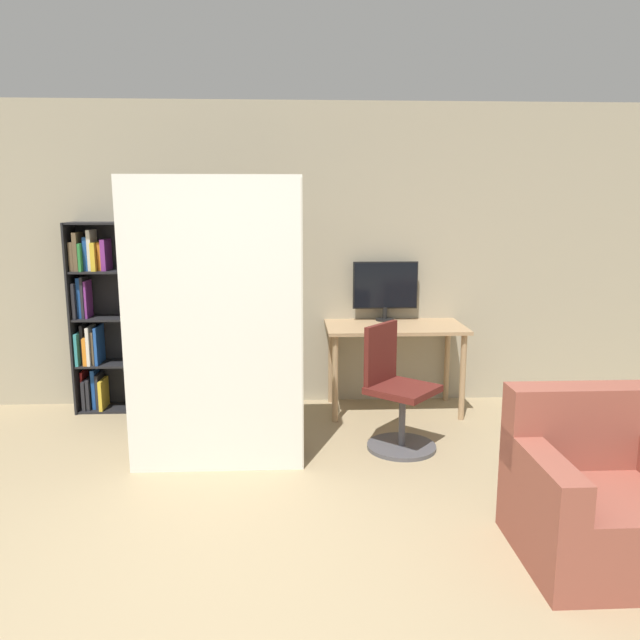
% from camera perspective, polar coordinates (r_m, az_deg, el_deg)
% --- Properties ---
extents(wall_back, '(8.00, 0.06, 2.70)m').
position_cam_1_polar(wall_back, '(5.68, -5.48, 5.80)').
color(wall_back, tan).
rests_on(wall_back, ground).
extents(desk, '(1.20, 0.65, 0.78)m').
position_cam_1_polar(desk, '(5.50, 6.85, -1.58)').
color(desk, tan).
rests_on(desk, ground).
extents(monitor, '(0.58, 0.16, 0.53)m').
position_cam_1_polar(monitor, '(5.64, 5.99, 3.00)').
color(monitor, black).
rests_on(monitor, desk).
extents(office_chair, '(0.62, 0.62, 0.94)m').
position_cam_1_polar(office_chair, '(4.75, 6.99, -7.14)').
color(office_chair, '#4C4C51').
rests_on(office_chair, ground).
extents(bookshelf, '(0.77, 0.33, 1.67)m').
position_cam_1_polar(bookshelf, '(5.81, -18.82, 0.29)').
color(bookshelf, black).
rests_on(bookshelf, ground).
extents(mattress_near, '(1.20, 0.23, 2.01)m').
position_cam_1_polar(mattress_near, '(4.28, -9.54, -0.58)').
color(mattress_near, silver).
rests_on(mattress_near, ground).
extents(mattress_far, '(1.20, 0.23, 2.01)m').
position_cam_1_polar(mattress_far, '(4.58, -9.10, 0.17)').
color(mattress_far, silver).
rests_on(mattress_far, ground).
extents(armchair, '(0.85, 0.80, 0.85)m').
position_cam_1_polar(armchair, '(3.68, 24.24, -14.54)').
color(armchair, '#934C3D').
rests_on(armchair, ground).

